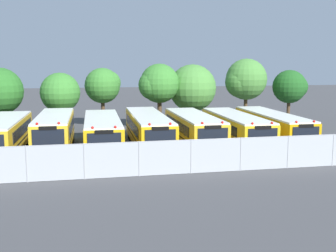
# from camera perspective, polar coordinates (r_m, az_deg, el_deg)

# --- Properties ---
(ground_plane) EXTENTS (160.00, 160.00, 0.00)m
(ground_plane) POSITION_cam_1_polar(r_m,az_deg,el_deg) (31.92, -2.80, -2.93)
(ground_plane) COLOR #424244
(school_bus_0) EXTENTS (2.68, 10.21, 2.62)m
(school_bus_0) POSITION_cam_1_polar(r_m,az_deg,el_deg) (31.57, -21.55, -1.11)
(school_bus_0) COLOR yellow
(school_bus_0) RESTS_ON ground_plane
(school_bus_1) EXTENTS (2.58, 9.94, 2.78)m
(school_bus_1) POSITION_cam_1_polar(r_m,az_deg,el_deg) (31.51, -15.26, -0.68)
(school_bus_1) COLOR yellow
(school_bus_1) RESTS_ON ground_plane
(school_bus_2) EXTENTS (2.79, 10.82, 2.55)m
(school_bus_2) POSITION_cam_1_polar(r_m,az_deg,el_deg) (31.16, -9.00, -0.79)
(school_bus_2) COLOR yellow
(school_bus_2) RESTS_ON ground_plane
(school_bus_3) EXTENTS (2.61, 11.38, 2.67)m
(school_bus_3) POSITION_cam_1_polar(r_m,az_deg,el_deg) (31.64, -2.73, -0.44)
(school_bus_3) COLOR yellow
(school_bus_3) RESTS_ON ground_plane
(school_bus_4) EXTENTS (2.61, 10.26, 2.60)m
(school_bus_4) POSITION_cam_1_polar(r_m,az_deg,el_deg) (32.17, 3.51, -0.36)
(school_bus_4) COLOR yellow
(school_bus_4) RESTS_ON ground_plane
(school_bus_5) EXTENTS (2.72, 10.89, 2.51)m
(school_bus_5) POSITION_cam_1_polar(r_m,az_deg,el_deg) (33.23, 9.22, -0.24)
(school_bus_5) COLOR yellow
(school_bus_5) RESTS_ON ground_plane
(school_bus_6) EXTENTS (2.67, 11.28, 2.51)m
(school_bus_6) POSITION_cam_1_polar(r_m,az_deg,el_deg) (34.72, 14.07, -0.01)
(school_bus_6) COLOR #EAA80C
(school_bus_6) RESTS_ON ground_plane
(tree_1) EXTENTS (4.20, 4.20, 6.01)m
(tree_1) POSITION_cam_1_polar(r_m,az_deg,el_deg) (40.12, -21.96, 4.34)
(tree_1) COLOR #4C3823
(tree_1) RESTS_ON ground_plane
(tree_2) EXTENTS (3.63, 3.63, 5.53)m
(tree_2) POSITION_cam_1_polar(r_m,az_deg,el_deg) (39.31, -14.59, 4.48)
(tree_2) COLOR #4C3823
(tree_2) RESTS_ON ground_plane
(tree_3) EXTENTS (3.60, 3.53, 5.92)m
(tree_3) POSITION_cam_1_polar(r_m,az_deg,el_deg) (42.17, -8.78, 5.56)
(tree_3) COLOR #4C3823
(tree_3) RESTS_ON ground_plane
(tree_4) EXTENTS (3.96, 3.78, 6.34)m
(tree_4) POSITION_cam_1_polar(r_m,az_deg,el_deg) (40.08, -1.44, 5.77)
(tree_4) COLOR #4C3823
(tree_4) RESTS_ON ground_plane
(tree_5) EXTENTS (4.74, 4.74, 6.27)m
(tree_5) POSITION_cam_1_polar(r_m,az_deg,el_deg) (41.91, 3.26, 5.11)
(tree_5) COLOR #4C3823
(tree_5) RESTS_ON ground_plane
(tree_6) EXTENTS (4.47, 4.33, 6.86)m
(tree_6) POSITION_cam_1_polar(r_m,az_deg,el_deg) (44.64, 10.47, 6.19)
(tree_6) COLOR #4C3823
(tree_6) RESTS_ON ground_plane
(tree_7) EXTENTS (3.63, 3.54, 5.68)m
(tree_7) POSITION_cam_1_polar(r_m,az_deg,el_deg) (46.15, 16.52, 5.18)
(tree_7) COLOR #4C3823
(tree_7) RESTS_ON ground_plane
(chainlink_fence) EXTENTS (27.47, 0.07, 2.03)m
(chainlink_fence) POSITION_cam_1_polar(r_m,az_deg,el_deg) (23.86, -0.37, -4.29)
(chainlink_fence) COLOR #9EA0A3
(chainlink_fence) RESTS_ON ground_plane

